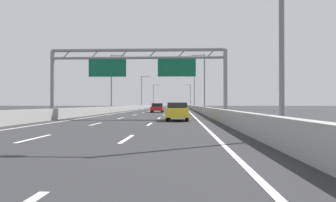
% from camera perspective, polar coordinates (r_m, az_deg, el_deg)
% --- Properties ---
extents(ground_plane, '(260.00, 260.00, 0.00)m').
position_cam_1_polar(ground_plane, '(99.94, 0.09, -1.28)').
color(ground_plane, '#2D2D30').
extents(lane_dash_left_1, '(0.16, 3.00, 0.01)m').
position_cam_1_polar(lane_dash_left_1, '(13.66, -22.37, -6.09)').
color(lane_dash_left_1, white).
rests_on(lane_dash_left_1, ground_plane).
extents(lane_dash_left_2, '(0.16, 3.00, 0.01)m').
position_cam_1_polar(lane_dash_left_2, '(22.14, -12.57, -3.96)').
color(lane_dash_left_2, white).
rests_on(lane_dash_left_2, ground_plane).
extents(lane_dash_left_3, '(0.16, 3.00, 0.01)m').
position_cam_1_polar(lane_dash_left_3, '(30.91, -8.28, -2.98)').
color(lane_dash_left_3, white).
rests_on(lane_dash_left_3, ground_plane).
extents(lane_dash_left_4, '(0.16, 3.00, 0.01)m').
position_cam_1_polar(lane_dash_left_4, '(39.79, -5.89, -2.43)').
color(lane_dash_left_4, white).
rests_on(lane_dash_left_4, ground_plane).
extents(lane_dash_left_5, '(0.16, 3.00, 0.01)m').
position_cam_1_polar(lane_dash_left_5, '(48.71, -4.38, -2.08)').
color(lane_dash_left_5, white).
rests_on(lane_dash_left_5, ground_plane).
extents(lane_dash_left_6, '(0.16, 3.00, 0.01)m').
position_cam_1_polar(lane_dash_left_6, '(57.65, -3.34, -1.84)').
color(lane_dash_left_6, white).
rests_on(lane_dash_left_6, ground_plane).
extents(lane_dash_left_7, '(0.16, 3.00, 0.01)m').
position_cam_1_polar(lane_dash_left_7, '(66.61, -2.57, -1.66)').
color(lane_dash_left_7, white).
rests_on(lane_dash_left_7, ground_plane).
extents(lane_dash_left_8, '(0.16, 3.00, 0.01)m').
position_cam_1_polar(lane_dash_left_8, '(75.58, -1.99, -1.52)').
color(lane_dash_left_8, white).
rests_on(lane_dash_left_8, ground_plane).
extents(lane_dash_left_9, '(0.16, 3.00, 0.01)m').
position_cam_1_polar(lane_dash_left_9, '(84.56, -1.53, -1.42)').
color(lane_dash_left_9, white).
rests_on(lane_dash_left_9, ground_plane).
extents(lane_dash_left_10, '(0.16, 3.00, 0.01)m').
position_cam_1_polar(lane_dash_left_10, '(93.54, -1.16, -1.33)').
color(lane_dash_left_10, white).
rests_on(lane_dash_left_10, ground_plane).
extents(lane_dash_left_11, '(0.16, 3.00, 0.01)m').
position_cam_1_polar(lane_dash_left_11, '(102.52, -0.86, -1.26)').
color(lane_dash_left_11, white).
rests_on(lane_dash_left_11, ground_plane).
extents(lane_dash_left_12, '(0.16, 3.00, 0.01)m').
position_cam_1_polar(lane_dash_left_12, '(111.51, -0.60, -1.20)').
color(lane_dash_left_12, white).
rests_on(lane_dash_left_12, ground_plane).
extents(lane_dash_left_13, '(0.16, 3.00, 0.01)m').
position_cam_1_polar(lane_dash_left_13, '(120.50, -0.38, -1.15)').
color(lane_dash_left_13, white).
rests_on(lane_dash_left_13, ground_plane).
extents(lane_dash_left_14, '(0.16, 3.00, 0.01)m').
position_cam_1_polar(lane_dash_left_14, '(129.49, -0.20, -1.10)').
color(lane_dash_left_14, white).
rests_on(lane_dash_left_14, ground_plane).
extents(lane_dash_left_15, '(0.16, 3.00, 0.01)m').
position_cam_1_polar(lane_dash_left_15, '(138.48, -0.03, -1.06)').
color(lane_dash_left_15, white).
rests_on(lane_dash_left_15, ground_plane).
extents(lane_dash_left_16, '(0.16, 3.00, 0.01)m').
position_cam_1_polar(lane_dash_left_16, '(147.47, 0.11, -1.03)').
color(lane_dash_left_16, white).
rests_on(lane_dash_left_16, ground_plane).
extents(lane_dash_left_17, '(0.16, 3.00, 0.01)m').
position_cam_1_polar(lane_dash_left_17, '(156.47, 0.24, -1.00)').
color(lane_dash_left_17, white).
rests_on(lane_dash_left_17, ground_plane).
extents(lane_dash_right_1, '(0.16, 3.00, 0.01)m').
position_cam_1_polar(lane_dash_right_1, '(12.60, -7.22, -6.60)').
color(lane_dash_right_1, white).
rests_on(lane_dash_right_1, ground_plane).
extents(lane_dash_right_2, '(0.16, 3.00, 0.01)m').
position_cam_1_polar(lane_dash_right_2, '(21.50, -3.23, -4.08)').
color(lane_dash_right_2, white).
rests_on(lane_dash_right_2, ground_plane).
extents(lane_dash_right_3, '(0.16, 3.00, 0.01)m').
position_cam_1_polar(lane_dash_right_3, '(30.46, -1.59, -3.03)').
color(lane_dash_right_3, white).
rests_on(lane_dash_right_3, ground_plane).
extents(lane_dash_right_4, '(0.16, 3.00, 0.01)m').
position_cam_1_polar(lane_dash_right_4, '(39.44, -0.70, -2.45)').
color(lane_dash_right_4, white).
rests_on(lane_dash_right_4, ground_plane).
extents(lane_dash_right_5, '(0.16, 3.00, 0.01)m').
position_cam_1_polar(lane_dash_right_5, '(48.42, -0.14, -2.09)').
color(lane_dash_right_5, white).
rests_on(lane_dash_right_5, ground_plane).
extents(lane_dash_right_6, '(0.16, 3.00, 0.01)m').
position_cam_1_polar(lane_dash_right_6, '(57.41, 0.24, -1.85)').
color(lane_dash_right_6, white).
rests_on(lane_dash_right_6, ground_plane).
extents(lane_dash_right_7, '(0.16, 3.00, 0.01)m').
position_cam_1_polar(lane_dash_right_7, '(66.40, 0.53, -1.66)').
color(lane_dash_right_7, white).
rests_on(lane_dash_right_7, ground_plane).
extents(lane_dash_right_8, '(0.16, 3.00, 0.01)m').
position_cam_1_polar(lane_dash_right_8, '(75.40, 0.74, -1.53)').
color(lane_dash_right_8, white).
rests_on(lane_dash_right_8, ground_plane).
extents(lane_dash_right_9, '(0.16, 3.00, 0.01)m').
position_cam_1_polar(lane_dash_right_9, '(84.39, 0.91, -1.42)').
color(lane_dash_right_9, white).
rests_on(lane_dash_right_9, ground_plane).
extents(lane_dash_right_10, '(0.16, 3.00, 0.01)m').
position_cam_1_polar(lane_dash_right_10, '(93.39, 1.04, -1.33)').
color(lane_dash_right_10, white).
rests_on(lane_dash_right_10, ground_plane).
extents(lane_dash_right_11, '(0.16, 3.00, 0.01)m').
position_cam_1_polar(lane_dash_right_11, '(102.39, 1.15, -1.26)').
color(lane_dash_right_11, white).
rests_on(lane_dash_right_11, ground_plane).
extents(lane_dash_right_12, '(0.16, 3.00, 0.01)m').
position_cam_1_polar(lane_dash_right_12, '(111.39, 1.25, -1.20)').
color(lane_dash_right_12, white).
rests_on(lane_dash_right_12, ground_plane).
extents(lane_dash_right_13, '(0.16, 3.00, 0.01)m').
position_cam_1_polar(lane_dash_right_13, '(120.38, 1.33, -1.15)').
color(lane_dash_right_13, white).
rests_on(lane_dash_right_13, ground_plane).
extents(lane_dash_right_14, '(0.16, 3.00, 0.01)m').
position_cam_1_polar(lane_dash_right_14, '(129.38, 1.40, -1.10)').
color(lane_dash_right_14, white).
rests_on(lane_dash_right_14, ground_plane).
extents(lane_dash_right_15, '(0.16, 3.00, 0.01)m').
position_cam_1_polar(lane_dash_right_15, '(138.38, 1.46, -1.06)').
color(lane_dash_right_15, white).
rests_on(lane_dash_right_15, ground_plane).
extents(lane_dash_right_16, '(0.16, 3.00, 0.01)m').
position_cam_1_polar(lane_dash_right_16, '(147.38, 1.51, -1.03)').
color(lane_dash_right_16, white).
rests_on(lane_dash_right_16, ground_plane).
extents(lane_dash_right_17, '(0.16, 3.00, 0.01)m').
position_cam_1_polar(lane_dash_right_17, '(156.38, 1.56, -1.00)').
color(lane_dash_right_17, white).
rests_on(lane_dash_right_17, ground_plane).
extents(edge_line_left, '(0.16, 176.00, 0.01)m').
position_cam_1_polar(edge_line_left, '(88.34, -3.61, -1.38)').
color(edge_line_left, white).
rests_on(edge_line_left, ground_plane).
extents(edge_line_right, '(0.16, 176.00, 0.01)m').
position_cam_1_polar(edge_line_right, '(87.88, 3.21, -1.38)').
color(edge_line_right, white).
rests_on(edge_line_right, ground_plane).
extents(barrier_left, '(0.45, 220.00, 0.95)m').
position_cam_1_polar(barrier_left, '(110.39, -3.29, -0.96)').
color(barrier_left, '#9E9E99').
rests_on(barrier_left, ground_plane).
extents(barrier_right, '(0.45, 220.00, 0.95)m').
position_cam_1_polar(barrier_right, '(109.90, 3.89, -0.96)').
color(barrier_right, '#9E9E99').
rests_on(barrier_right, ground_plane).
extents(sign_gantry, '(16.00, 0.36, 6.36)m').
position_cam_1_polar(sign_gantry, '(29.50, -5.12, 6.23)').
color(sign_gantry, gray).
rests_on(sign_gantry, ground_plane).
extents(streetlamp_left_mid, '(2.58, 0.28, 9.50)m').
position_cam_1_polar(streetlamp_left_mid, '(54.80, -9.66, 3.74)').
color(streetlamp_left_mid, slate).
rests_on(streetlamp_left_mid, ground_plane).
extents(streetlamp_right_mid, '(2.58, 0.28, 9.50)m').
position_cam_1_polar(streetlamp_right_mid, '(53.73, 6.16, 3.82)').
color(streetlamp_right_mid, slate).
rests_on(streetlamp_right_mid, ground_plane).
extents(streetlamp_left_far, '(2.58, 0.28, 9.50)m').
position_cam_1_polar(streetlamp_left_far, '(95.17, -4.53, 1.93)').
color(streetlamp_left_far, slate).
rests_on(streetlamp_left_far, ground_plane).
extents(streetlamp_right_far, '(2.58, 0.28, 9.50)m').
position_cam_1_polar(streetlamp_right_far, '(94.56, 4.49, 1.95)').
color(streetlamp_right_far, slate).
rests_on(streetlamp_right_far, ground_plane).
extents(streetlamp_left_distant, '(2.58, 0.28, 9.50)m').
position_cam_1_polar(streetlamp_left_distant, '(135.90, -2.47, 1.20)').
color(streetlamp_left_distant, slate).
rests_on(streetlamp_left_distant, ground_plane).
extents(streetlamp_right_distant, '(2.58, 0.28, 9.50)m').
position_cam_1_polar(streetlamp_right_distant, '(135.47, 3.83, 1.20)').
color(streetlamp_right_distant, slate).
rests_on(streetlamp_right_distant, ground_plane).
extents(red_car, '(1.83, 4.29, 1.44)m').
position_cam_1_polar(red_car, '(51.25, -1.90, -1.18)').
color(red_car, red).
rests_on(red_car, ground_plane).
extents(green_car, '(1.81, 4.22, 1.52)m').
position_cam_1_polar(green_car, '(89.86, 2.18, -0.87)').
color(green_car, '#1E7A38').
rests_on(green_car, ground_plane).
extents(orange_car, '(1.77, 4.19, 1.39)m').
position_cam_1_polar(orange_car, '(43.54, 2.25, -1.31)').
color(orange_car, orange).
rests_on(orange_car, ground_plane).
extents(blue_car, '(1.72, 4.55, 1.54)m').
position_cam_1_polar(blue_car, '(117.50, -1.38, -0.78)').
color(blue_car, '#2347AD').
rests_on(blue_car, ground_plane).
extents(yellow_car, '(1.71, 4.52, 1.45)m').
position_cam_1_polar(yellow_car, '(26.23, 1.67, -1.79)').
color(yellow_car, yellow).
rests_on(yellow_car, ground_plane).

